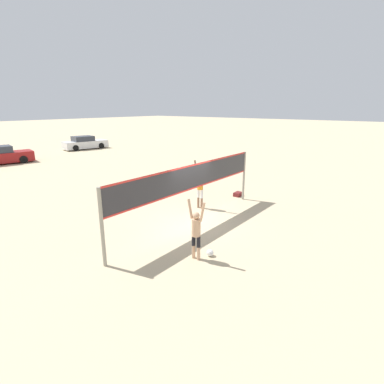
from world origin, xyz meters
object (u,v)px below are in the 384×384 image
object	(u,v)px
player_blocker	(200,183)
parked_car_mid	(85,143)
player_spiker	(196,229)
volleyball	(210,253)
volleyball_net	(192,182)
gear_bag	(238,194)
parked_car_near	(0,156)

from	to	relation	value
player_blocker	parked_car_mid	world-z (taller)	player_blocker
player_spiker	parked_car_mid	world-z (taller)	player_spiker
volleyball	volleyball_net	bearing A→B (deg)	50.06
gear_bag	player_spiker	bearing A→B (deg)	-160.75
player_spiker	volleyball	distance (m)	1.04
volleyball_net	player_blocker	bearing A→B (deg)	27.36
volleyball	parked_car_mid	world-z (taller)	parked_car_mid
parked_car_mid	parked_car_near	bearing A→B (deg)	-155.23
player_spiker	parked_car_mid	size ratio (longest dim) A/B	0.39
player_blocker	parked_car_near	world-z (taller)	player_blocker
parked_car_near	volleyball	bearing A→B (deg)	-83.86
player_blocker	gear_bag	xyz separation A→B (m)	(2.85, -0.45, -1.11)
player_spiker	volleyball	world-z (taller)	player_spiker
player_spiker	player_blocker	xyz separation A→B (m)	(4.06, 2.87, 0.19)
gear_bag	parked_car_mid	xyz separation A→B (m)	(5.51, 22.90, 0.55)
player_blocker	volleyball	bearing A→B (deg)	-49.37
volleyball_net	player_blocker	world-z (taller)	volleyball_net
parked_car_near	parked_car_mid	size ratio (longest dim) A/B	1.00
volleyball_net	player_spiker	distance (m)	3.07
gear_bag	parked_car_near	distance (m)	20.83
volleyball_net	player_blocker	distance (m)	2.12
player_blocker	parked_car_mid	size ratio (longest dim) A/B	0.46
player_blocker	gear_bag	world-z (taller)	player_blocker
volleyball	gear_bag	xyz separation A→B (m)	(6.49, 2.67, -0.01)
parked_car_near	parked_car_mid	world-z (taller)	parked_car_near
gear_bag	parked_car_near	xyz separation A→B (m)	(-4.09, 20.42, 0.57)
volleyball	gear_bag	distance (m)	7.01
volleyball_net	parked_car_near	world-z (taller)	volleyball_net
player_spiker	parked_car_near	bearing A→B (deg)	-7.05
player_spiker	gear_bag	xyz separation A→B (m)	(6.91, 2.41, -0.92)
volleyball_net	volleyball	distance (m)	3.32
volleyball_net	parked_car_mid	world-z (taller)	volleyball_net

